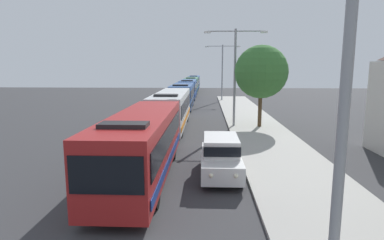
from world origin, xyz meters
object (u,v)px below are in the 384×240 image
Objects in this scene: roadside_tree at (261,72)px; streetlamp_far at (222,67)px; white_suv at (221,155)px; bus_tail_end at (194,82)px; bus_lead at (143,142)px; bus_middle at (183,95)px; bus_second_in_line at (171,108)px; bus_fourth_in_line at (188,89)px; bus_rear at (192,84)px; streetlamp_near at (346,78)px; streetlamp_mid at (235,68)px.

streetlamp_far is at bearing 95.53° from roadside_tree.
streetlamp_far is at bearing 87.21° from white_suv.
bus_lead is at bearing -90.00° from bus_tail_end.
bus_lead is 0.98× the size of bus_tail_end.
bus_lead is 25.76m from bus_middle.
bus_second_in_line and bus_fourth_in_line have the same top height.
bus_tail_end is 1.67× the size of roadside_tree.
bus_second_in_line and bus_tail_end have the same top height.
bus_rear and bus_tail_end have the same top height.
streetlamp_far reaches higher than white_suv.
streetlamp_far reaches higher than streetlamp_near.
bus_second_in_line is (0.00, 12.68, 0.00)m from bus_lead.
bus_fourth_in_line is (-0.00, 25.89, -0.00)m from bus_second_in_line.
white_suv is at bearing -107.25° from roadside_tree.
bus_second_in_line is 1.12× the size of bus_middle.
white_suv is 0.58× the size of streetlamp_mid.
streetlamp_mid is 2.22m from roadside_tree.
bus_second_in_line is 51.87m from bus_tail_end.
streetlamp_near is at bearing -79.69° from white_suv.
bus_second_in_line is at bearing -90.00° from bus_rear.
streetlamp_near is at bearing -95.69° from roadside_tree.
bus_middle is 38.79m from bus_tail_end.
streetlamp_near reaches higher than bus_rear.
bus_lead is at bearing -90.00° from bus_second_in_line.
bus_middle is at bearing -119.41° from streetlamp_far.
bus_middle reaches higher than white_suv.
bus_fourth_in_line is 25.98m from bus_tail_end.
bus_second_in_line is at bearing -174.57° from streetlamp_mid.
bus_rear is at bearing 101.22° from roadside_tree.
streetlamp_mid reaches higher than white_suv.
white_suv is (3.70, -12.28, -0.66)m from bus_second_in_line.
roadside_tree is at bearing -81.66° from bus_tail_end.
bus_lead and bus_rear have the same top height.
bus_rear is 1.56× the size of streetlamp_near.
bus_lead is 15.26m from roadside_tree.
bus_rear is 2.59× the size of white_suv.
bus_fourth_in_line is 0.86× the size of bus_rear.
bus_fourth_in_line is at bearing 96.48° from streetlamp_near.
streetlamp_near is at bearing -90.00° from streetlamp_mid.
roadside_tree is (3.87, 12.47, 3.76)m from white_suv.
bus_middle is 1.30× the size of streetlamp_far.
roadside_tree is at bearing 59.54° from bus_lead.
bus_tail_end is at bearing 90.00° from bus_second_in_line.
roadside_tree is (7.57, 12.88, 3.10)m from bus_lead.
bus_fourth_in_line reaches higher than white_suv.
bus_middle is 0.95× the size of bus_tail_end.
white_suv is at bearing 100.31° from streetlamp_near.
streetlamp_near reaches higher than bus_lead.
bus_second_in_line is at bearing -90.00° from bus_middle.
bus_lead is at bearing -120.46° from roadside_tree.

